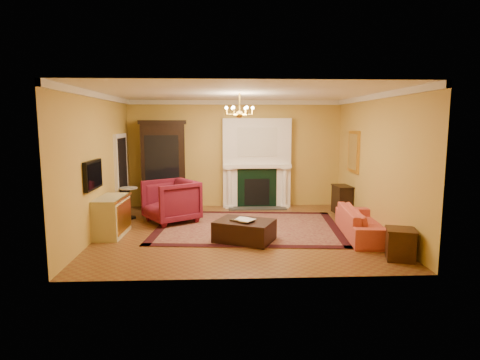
{
  "coord_description": "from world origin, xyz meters",
  "views": [
    {
      "loc": [
        -0.39,
        -8.63,
        2.38
      ],
      "look_at": [
        0.02,
        0.3,
        1.1
      ],
      "focal_mm": 30.0,
      "sensor_mm": 36.0,
      "label": 1
    }
  ],
  "objects": [
    {
      "name": "commode",
      "position": [
        -2.73,
        -0.21,
        0.41
      ],
      "size": [
        0.57,
        1.13,
        0.83
      ],
      "primitive_type": "cube",
      "rotation": [
        0.0,
        0.0,
        -0.04
      ],
      "color": "#BCB589",
      "rests_on": "floor"
    },
    {
      "name": "crown_molding",
      "position": [
        0.0,
        0.96,
        2.94
      ],
      "size": [
        6.0,
        5.5,
        0.12
      ],
      "color": "white",
      "rests_on": "ceiling"
    },
    {
      "name": "china_cabinet",
      "position": [
        -2.0,
        2.49,
        1.17
      ],
      "size": [
        1.22,
        0.67,
        2.34
      ],
      "primitive_type": "cube",
      "rotation": [
        0.0,
        0.0,
        0.12
      ],
      "color": "black",
      "rests_on": "floor"
    },
    {
      "name": "oriental_rug",
      "position": [
        0.21,
        0.3,
        0.01
      ],
      "size": [
        4.4,
        3.46,
        0.02
      ],
      "primitive_type": "cube",
      "rotation": [
        0.0,
        0.0,
        -0.09
      ],
      "color": "#490F1D",
      "rests_on": "floor"
    },
    {
      "name": "topiary_right",
      "position": [
        1.29,
        2.53,
        1.46
      ],
      "size": [
        0.15,
        0.15,
        0.41
      ],
      "color": "gray",
      "rests_on": "fireplace"
    },
    {
      "name": "ceiling",
      "position": [
        0.0,
        0.0,
        3.01
      ],
      "size": [
        6.0,
        5.5,
        0.02
      ],
      "primitive_type": "cube",
      "color": "white",
      "rests_on": "wall_back"
    },
    {
      "name": "tv_panel",
      "position": [
        -2.95,
        -0.6,
        1.35
      ],
      "size": [
        0.09,
        0.95,
        0.58
      ],
      "color": "black",
      "rests_on": "wall_left"
    },
    {
      "name": "wingback_armchair",
      "position": [
        -1.61,
        0.88,
        0.56
      ],
      "size": [
        1.46,
        1.48,
        1.12
      ],
      "primitive_type": "imported",
      "rotation": [
        0.0,
        0.0,
        -0.99
      ],
      "color": "maroon",
      "rests_on": "floor"
    },
    {
      "name": "coral_sofa",
      "position": [
        2.58,
        -0.58,
        0.4
      ],
      "size": [
        0.81,
        2.11,
        0.81
      ],
      "primitive_type": "imported",
      "rotation": [
        0.0,
        0.0,
        1.47
      ],
      "color": "#CA5540",
      "rests_on": "floor"
    },
    {
      "name": "gilt_mirror",
      "position": [
        2.97,
        1.4,
        1.65
      ],
      "size": [
        0.06,
        0.76,
        1.05
      ],
      "color": "gold",
      "rests_on": "wall_right"
    },
    {
      "name": "leather_ottoman",
      "position": [
        0.07,
        -0.79,
        0.22
      ],
      "size": [
        1.35,
        1.2,
        0.41
      ],
      "primitive_type": "cube",
      "rotation": [
        0.0,
        0.0,
        -0.43
      ],
      "color": "black",
      "rests_on": "oriental_rug"
    },
    {
      "name": "ottoman_tray",
      "position": [
        0.01,
        -0.82,
        0.44
      ],
      "size": [
        0.51,
        0.5,
        0.03
      ],
      "primitive_type": "cube",
      "rotation": [
        0.0,
        0.0,
        -0.7
      ],
      "color": "black",
      "rests_on": "leather_ottoman"
    },
    {
      "name": "end_table",
      "position": [
        2.72,
        -2.01,
        0.26
      ],
      "size": [
        0.57,
        0.57,
        0.53
      ],
      "primitive_type": "cube",
      "rotation": [
        0.0,
        0.0,
        -0.3
      ],
      "color": "#351A0E",
      "rests_on": "floor"
    },
    {
      "name": "console_table",
      "position": [
        2.78,
        1.61,
        0.36
      ],
      "size": [
        0.4,
        0.66,
        0.72
      ],
      "primitive_type": "cube",
      "rotation": [
        0.0,
        0.0,
        0.05
      ],
      "color": "black",
      "rests_on": "floor"
    },
    {
      "name": "book_a",
      "position": [
        -0.09,
        -0.77,
        0.6
      ],
      "size": [
        0.2,
        0.11,
        0.28
      ],
      "primitive_type": "imported",
      "rotation": [
        0.0,
        0.0,
        -0.43
      ],
      "color": "gray",
      "rests_on": "ottoman_tray"
    },
    {
      "name": "chandelier",
      "position": [
        -0.0,
        0.0,
        2.61
      ],
      "size": [
        0.63,
        0.55,
        0.53
      ],
      "color": "gold",
      "rests_on": "ceiling"
    },
    {
      "name": "doorway",
      "position": [
        -2.95,
        1.7,
        1.05
      ],
      "size": [
        0.08,
        1.05,
        2.1
      ],
      "color": "silver",
      "rests_on": "wall_left"
    },
    {
      "name": "pedestal_table",
      "position": [
        -2.7,
        1.28,
        0.46
      ],
      "size": [
        0.44,
        0.44,
        0.79
      ],
      "color": "black",
      "rests_on": "floor"
    },
    {
      "name": "floor",
      "position": [
        0.0,
        0.0,
        -0.01
      ],
      "size": [
        6.0,
        5.5,
        0.02
      ],
      "primitive_type": "cube",
      "color": "brown",
      "rests_on": "ground"
    },
    {
      "name": "book_b",
      "position": [
        0.02,
        -0.86,
        0.62
      ],
      "size": [
        0.2,
        0.16,
        0.32
      ],
      "primitive_type": "imported",
      "rotation": [
        0.0,
        0.0,
        -0.66
      ],
      "color": "gray",
      "rests_on": "ottoman_tray"
    },
    {
      "name": "wall_back",
      "position": [
        0.0,
        2.76,
        1.5
      ],
      "size": [
        6.0,
        0.02,
        3.0
      ],
      "primitive_type": "cube",
      "color": "gold",
      "rests_on": "floor"
    },
    {
      "name": "topiary_left",
      "position": [
        -0.03,
        2.53,
        1.45
      ],
      "size": [
        0.15,
        0.15,
        0.39
      ],
      "color": "gray",
      "rests_on": "fireplace"
    },
    {
      "name": "fireplace",
      "position": [
        0.6,
        2.57,
        1.19
      ],
      "size": [
        1.9,
        0.7,
        2.5
      ],
      "color": "white",
      "rests_on": "wall_back"
    },
    {
      "name": "wall_right",
      "position": [
        3.01,
        0.0,
        1.5
      ],
      "size": [
        0.02,
        5.5,
        3.0
      ],
      "primitive_type": "cube",
      "color": "gold",
      "rests_on": "floor"
    },
    {
      "name": "wall_front",
      "position": [
        0.0,
        -2.76,
        1.5
      ],
      "size": [
        6.0,
        0.02,
        3.0
      ],
      "primitive_type": "cube",
      "color": "gold",
      "rests_on": "floor"
    },
    {
      "name": "wall_left",
      "position": [
        -3.01,
        0.0,
        1.5
      ],
      "size": [
        0.02,
        5.5,
        3.0
      ],
      "primitive_type": "cube",
      "color": "gold",
      "rests_on": "floor"
    }
  ]
}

